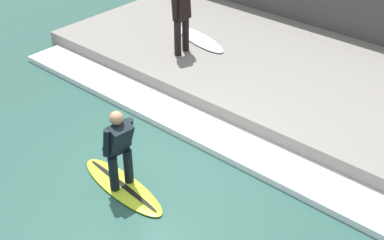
% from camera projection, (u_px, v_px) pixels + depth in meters
% --- Properties ---
extents(ground_plane, '(28.00, 28.00, 0.00)m').
position_uv_depth(ground_plane, '(155.00, 180.00, 8.52)').
color(ground_plane, '#2D564C').
extents(concrete_ledge, '(4.40, 10.77, 0.36)m').
position_uv_depth(concrete_ledge, '(296.00, 77.00, 11.05)').
color(concrete_ledge, gray).
rests_on(concrete_ledge, ground_plane).
extents(back_wall, '(0.50, 11.31, 1.86)m').
position_uv_depth(back_wall, '(357.00, 10.00, 12.19)').
color(back_wall, '#474442').
rests_on(back_wall, ground_plane).
extents(wave_foam_crest, '(0.85, 10.23, 0.12)m').
position_uv_depth(wave_foam_crest, '(216.00, 136.00, 9.46)').
color(wave_foam_crest, silver).
rests_on(wave_foam_crest, ground_plane).
extents(surfboard_riding, '(0.69, 1.89, 0.07)m').
position_uv_depth(surfboard_riding, '(123.00, 186.00, 8.34)').
color(surfboard_riding, '#BFE02D').
rests_on(surfboard_riding, ground_plane).
extents(surfer_riding, '(0.51, 0.42, 1.34)m').
position_uv_depth(surfer_riding, '(119.00, 146.00, 7.92)').
color(surfer_riding, black).
rests_on(surfer_riding, surfboard_riding).
extents(surfer_waiting_near, '(0.53, 0.29, 1.55)m').
position_uv_depth(surfer_waiting_near, '(181.00, 14.00, 11.15)').
color(surfer_waiting_near, black).
rests_on(surfer_waiting_near, concrete_ledge).
extents(surfboard_waiting_near, '(0.92, 1.79, 0.06)m').
position_uv_depth(surfboard_waiting_near, '(200.00, 39.00, 12.14)').
color(surfboard_waiting_near, silver).
rests_on(surfboard_waiting_near, concrete_ledge).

